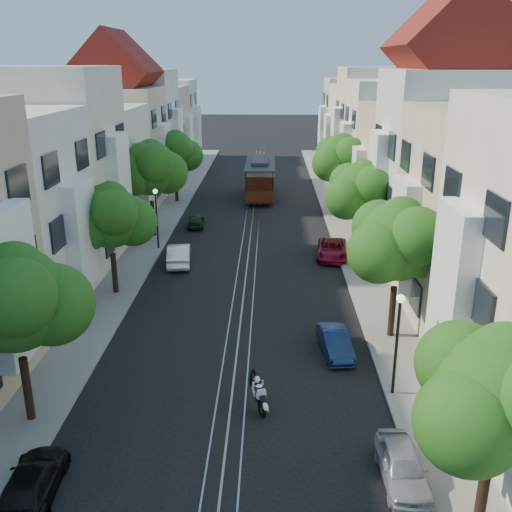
# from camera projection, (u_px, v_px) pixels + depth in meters

# --- Properties ---
(ground) EXTENTS (200.00, 200.00, 0.00)m
(ground) POSITION_uv_depth(u_px,v_px,m) (252.00, 226.00, 45.23)
(ground) COLOR black
(ground) RESTS_ON ground
(sidewalk_east) EXTENTS (2.50, 80.00, 0.12)m
(sidewalk_east) POSITION_uv_depth(u_px,v_px,m) (343.00, 226.00, 45.04)
(sidewalk_east) COLOR gray
(sidewalk_east) RESTS_ON ground
(sidewalk_west) EXTENTS (2.50, 80.00, 0.12)m
(sidewalk_west) POSITION_uv_depth(u_px,v_px,m) (161.00, 225.00, 45.38)
(sidewalk_west) COLOR gray
(sidewalk_west) RESTS_ON ground
(rail_left) EXTENTS (0.06, 80.00, 0.02)m
(rail_left) POSITION_uv_depth(u_px,v_px,m) (245.00, 226.00, 45.24)
(rail_left) COLOR gray
(rail_left) RESTS_ON ground
(rail_slot) EXTENTS (0.06, 80.00, 0.02)m
(rail_slot) POSITION_uv_depth(u_px,v_px,m) (252.00, 226.00, 45.23)
(rail_slot) COLOR gray
(rail_slot) RESTS_ON ground
(rail_right) EXTENTS (0.06, 80.00, 0.02)m
(rail_right) POSITION_uv_depth(u_px,v_px,m) (258.00, 226.00, 45.21)
(rail_right) COLOR gray
(rail_right) RESTS_ON ground
(lane_line) EXTENTS (0.08, 80.00, 0.01)m
(lane_line) POSITION_uv_depth(u_px,v_px,m) (252.00, 226.00, 45.23)
(lane_line) COLOR tan
(lane_line) RESTS_ON ground
(townhouses_east) EXTENTS (7.75, 72.00, 12.00)m
(townhouses_east) POSITION_uv_depth(u_px,v_px,m) (408.00, 162.00, 43.19)
(townhouses_east) COLOR beige
(townhouses_east) RESTS_ON ground
(townhouses_west) EXTENTS (7.75, 72.00, 11.76)m
(townhouses_west) POSITION_uv_depth(u_px,v_px,m) (97.00, 162.00, 43.78)
(townhouses_west) COLOR silver
(townhouses_west) RESTS_ON ground
(tree_e_a) EXTENTS (4.72, 3.87, 6.27)m
(tree_e_a) POSITION_uv_depth(u_px,v_px,m) (500.00, 399.00, 14.29)
(tree_e_a) COLOR black
(tree_e_a) RESTS_ON ground
(tree_e_b) EXTENTS (4.93, 4.08, 6.68)m
(tree_e_b) POSITION_uv_depth(u_px,v_px,m) (399.00, 242.00, 25.53)
(tree_e_b) COLOR black
(tree_e_b) RESTS_ON ground
(tree_e_c) EXTENTS (4.84, 3.99, 6.52)m
(tree_e_c) POSITION_uv_depth(u_px,v_px,m) (362.00, 192.00, 35.98)
(tree_e_c) COLOR black
(tree_e_c) RESTS_ON ground
(tree_e_d) EXTENTS (5.01, 4.16, 6.85)m
(tree_e_d) POSITION_uv_depth(u_px,v_px,m) (342.00, 159.00, 46.29)
(tree_e_d) COLOR black
(tree_e_d) RESTS_ON ground
(tree_w_a) EXTENTS (4.93, 4.08, 6.68)m
(tree_w_a) POSITION_uv_depth(u_px,v_px,m) (16.00, 302.00, 19.25)
(tree_w_a) COLOR black
(tree_w_a) RESTS_ON ground
(tree_w_b) EXTENTS (4.72, 3.87, 6.27)m
(tree_w_b) POSITION_uv_depth(u_px,v_px,m) (111.00, 218.00, 30.71)
(tree_w_b) COLOR black
(tree_w_b) RESTS_ON ground
(tree_w_c) EXTENTS (5.13, 4.28, 7.09)m
(tree_w_c) POSITION_uv_depth(u_px,v_px,m) (151.00, 169.00, 40.89)
(tree_w_c) COLOR black
(tree_w_c) RESTS_ON ground
(tree_w_d) EXTENTS (4.84, 3.99, 6.52)m
(tree_w_d) POSITION_uv_depth(u_px,v_px,m) (175.00, 153.00, 51.45)
(tree_w_d) COLOR black
(tree_w_d) RESTS_ON ground
(lamp_east) EXTENTS (0.32, 0.32, 4.16)m
(lamp_east) POSITION_uv_depth(u_px,v_px,m) (398.00, 330.00, 21.46)
(lamp_east) COLOR black
(lamp_east) RESTS_ON ground
(lamp_west) EXTENTS (0.32, 0.32, 4.16)m
(lamp_west) POSITION_uv_depth(u_px,v_px,m) (156.00, 210.00, 38.78)
(lamp_west) COLOR black
(lamp_west) RESTS_ON ground
(sportbike_rider) EXTENTS (0.74, 1.76, 1.36)m
(sportbike_rider) POSITION_uv_depth(u_px,v_px,m) (258.00, 392.00, 21.25)
(sportbike_rider) COLOR black
(sportbike_rider) RESTS_ON ground
(cable_car) EXTENTS (2.75, 8.76, 3.36)m
(cable_car) POSITION_uv_depth(u_px,v_px,m) (260.00, 177.00, 54.33)
(cable_car) COLOR black
(cable_car) RESTS_ON ground
(parked_car_e_near) EXTENTS (1.39, 3.31, 1.12)m
(parked_car_e_near) POSITION_uv_depth(u_px,v_px,m) (402.00, 466.00, 17.62)
(parked_car_e_near) COLOR #9E9FA9
(parked_car_e_near) RESTS_ON ground
(parked_car_e_mid) EXTENTS (1.53, 3.41, 1.09)m
(parked_car_e_mid) POSITION_uv_depth(u_px,v_px,m) (335.00, 342.00, 25.41)
(parked_car_e_mid) COLOR #0D1D44
(parked_car_e_mid) RESTS_ON ground
(parked_car_e_far) EXTENTS (2.40, 4.39, 1.17)m
(parked_car_e_far) POSITION_uv_depth(u_px,v_px,m) (332.00, 249.00, 37.85)
(parked_car_e_far) COLOR maroon
(parked_car_e_far) RESTS_ON ground
(parked_car_w_near) EXTENTS (1.76, 3.80, 1.08)m
(parked_car_w_near) POSITION_uv_depth(u_px,v_px,m) (32.00, 482.00, 16.98)
(parked_car_w_near) COLOR black
(parked_car_w_near) RESTS_ON ground
(parked_car_w_mid) EXTENTS (1.89, 4.15, 1.32)m
(parked_car_w_mid) POSITION_uv_depth(u_px,v_px,m) (179.00, 254.00, 36.65)
(parked_car_w_mid) COLOR white
(parked_car_w_mid) RESTS_ON ground
(parked_car_w_far) EXTENTS (1.48, 3.20, 1.06)m
(parked_car_w_far) POSITION_uv_depth(u_px,v_px,m) (196.00, 220.00, 45.01)
(parked_car_w_far) COLOR black
(parked_car_w_far) RESTS_ON ground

